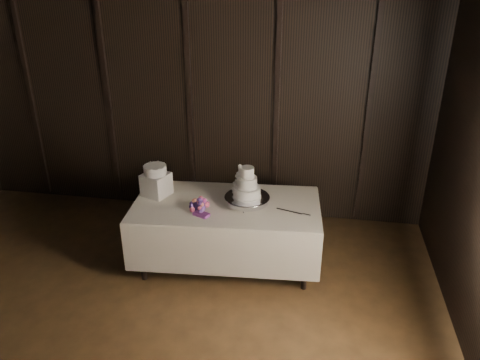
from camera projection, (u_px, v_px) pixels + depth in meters
name	position (u px, v px, depth m)	size (l,w,h in m)	color
room	(34.00, 256.00, 2.79)	(6.08, 7.08, 3.08)	black
display_table	(227.00, 231.00, 5.13)	(2.06, 1.19, 0.76)	white
cake_stand	(247.00, 200.00, 4.95)	(0.48, 0.48, 0.09)	silver
wedding_cake	(245.00, 186.00, 4.87)	(0.32, 0.28, 0.34)	white
bouquet	(199.00, 205.00, 4.84)	(0.27, 0.37, 0.17)	#DD536F
box_pedestal	(156.00, 184.00, 5.13)	(0.26, 0.26, 0.25)	white
small_cake	(155.00, 170.00, 5.05)	(0.25, 0.25, 0.10)	white
cake_knife	(289.00, 211.00, 4.82)	(0.37, 0.02, 0.01)	silver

